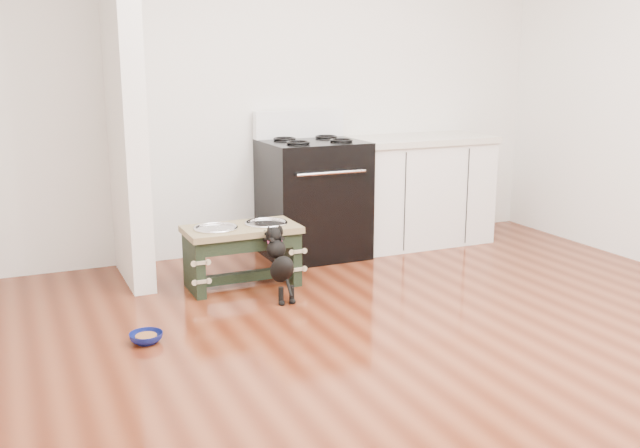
{
  "coord_description": "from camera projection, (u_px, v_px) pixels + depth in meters",
  "views": [
    {
      "loc": [
        -1.98,
        -2.93,
        1.55
      ],
      "look_at": [
        -0.12,
        1.19,
        0.5
      ],
      "focal_mm": 40.0,
      "sensor_mm": 36.0,
      "label": 1
    }
  ],
  "objects": [
    {
      "name": "puppy",
      "position": [
        280.0,
        261.0,
        4.65
      ],
      "size": [
        0.14,
        0.4,
        0.47
      ],
      "color": "black",
      "rests_on": "ground"
    },
    {
      "name": "ground",
      "position": [
        434.0,
        361.0,
        3.74
      ],
      "size": [
        5.0,
        5.0,
        0.0
      ],
      "primitive_type": "plane",
      "color": "#481B0C",
      "rests_on": "ground"
    },
    {
      "name": "partition_wall",
      "position": [
        124.0,
        88.0,
        4.83
      ],
      "size": [
        0.15,
        0.8,
        2.7
      ],
      "primitive_type": "cube",
      "color": "silver",
      "rests_on": "ground"
    },
    {
      "name": "room_shell",
      "position": [
        447.0,
        43.0,
        3.37
      ],
      "size": [
        5.0,
        5.0,
        5.0
      ],
      "color": "silver",
      "rests_on": "ground"
    },
    {
      "name": "dog_feeder",
      "position": [
        242.0,
        244.0,
        4.9
      ],
      "size": [
        0.78,
        0.42,
        0.44
      ],
      "color": "black",
      "rests_on": "ground"
    },
    {
      "name": "floor_bowl",
      "position": [
        146.0,
        338.0,
        3.97
      ],
      "size": [
        0.19,
        0.19,
        0.06
      ],
      "rotation": [
        0.0,
        0.0,
        -0.02
      ],
      "color": "navy",
      "rests_on": "ground"
    },
    {
      "name": "cabinet_run",
      "position": [
        417.0,
        190.0,
        6.06
      ],
      "size": [
        1.24,
        0.64,
        0.91
      ],
      "color": "silver",
      "rests_on": "ground"
    },
    {
      "name": "oven_range",
      "position": [
        313.0,
        197.0,
        5.65
      ],
      "size": [
        0.76,
        0.69,
        1.14
      ],
      "color": "black",
      "rests_on": "ground"
    }
  ]
}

